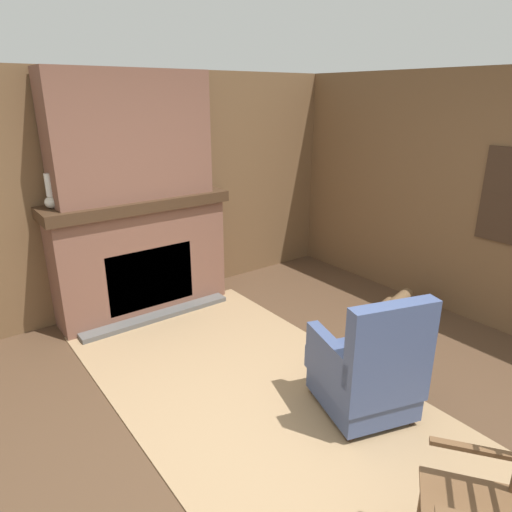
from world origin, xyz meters
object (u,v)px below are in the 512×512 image
firewood_stack (398,310)px  oil_lamp_vase (51,196)px  storage_case (193,183)px  armchair (367,371)px

firewood_stack → oil_lamp_vase: (-1.85, -2.79, 1.24)m
oil_lamp_vase → firewood_stack: bearing=56.4°
storage_case → armchair: bearing=-2.6°
storage_case → firewood_stack: bearing=35.3°
armchair → storage_case: 2.80m
armchair → storage_case: storage_case is taller
armchair → oil_lamp_vase: oil_lamp_vase is taller
firewood_stack → oil_lamp_vase: 3.57m
armchair → firewood_stack: 1.65m
firewood_stack → oil_lamp_vase: oil_lamp_vase is taller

